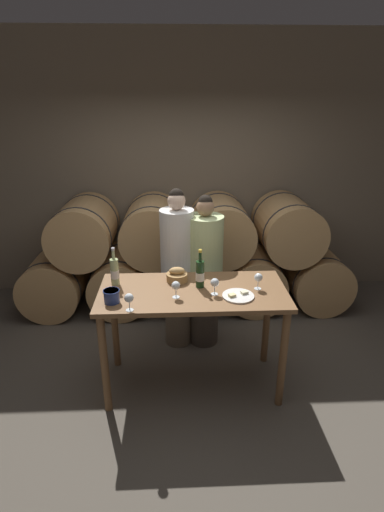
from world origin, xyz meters
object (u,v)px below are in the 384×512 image
(person_right, at_px, (205,273))
(wine_bottle_red, at_px, (200,274))
(person_left, at_px, (177,269))
(bread_basket, at_px, (177,276))
(tasting_table, at_px, (193,305))
(cheese_plate, at_px, (238,296))
(wine_glass_center, at_px, (215,283))
(wine_bottle_white, at_px, (115,272))
(wine_glass_far_left, at_px, (129,298))
(wine_glass_left, at_px, (176,286))
(wine_glass_right, at_px, (258,278))
(blue_crock, at_px, (112,296))

(person_right, height_order, wine_bottle_red, person_right)
(person_left, bearing_deg, bread_basket, -90.91)
(tasting_table, height_order, bread_basket, bread_basket)
(cheese_plate, distance_m, wine_glass_center, 0.22)
(wine_bottle_white, relative_size, cheese_plate, 1.30)
(wine_glass_far_left, height_order, wine_glass_left, same)
(person_left, bearing_deg, tasting_table, -79.76)
(tasting_table, distance_m, person_right, 0.69)
(wine_bottle_white, xyz_separation_m, wine_glass_center, (0.84, -0.22, -0.02))
(wine_glass_far_left, bearing_deg, tasting_table, 32.55)
(wine_bottle_red, xyz_separation_m, cheese_plate, (0.30, -0.19, -0.11))
(wine_glass_far_left, height_order, wine_glass_center, same)
(wine_glass_far_left, bearing_deg, bread_basket, 53.89)
(person_right, distance_m, wine_glass_left, 0.89)
(tasting_table, relative_size, wine_glass_right, 11.10)
(wine_bottle_red, bearing_deg, person_left, 106.84)
(person_right, height_order, wine_bottle_white, person_right)
(bread_basket, distance_m, cheese_plate, 0.59)
(wine_glass_left, relative_size, wine_glass_right, 1.00)
(bread_basket, relative_size, wine_glass_right, 1.30)
(person_right, height_order, bread_basket, person_right)
(cheese_plate, bearing_deg, wine_glass_left, 178.82)
(cheese_plate, bearing_deg, bread_basket, 147.30)
(person_left, relative_size, wine_glass_center, 11.76)
(wine_bottle_white, distance_m, wine_glass_center, 0.87)
(person_left, distance_m, wine_glass_center, 0.84)
(wine_glass_far_left, bearing_deg, cheese_plate, 12.04)
(bread_basket, relative_size, wine_glass_center, 1.30)
(bread_basket, bearing_deg, wine_glass_center, -40.99)
(wine_glass_center, xyz_separation_m, wine_glass_right, (0.37, 0.09, 0.00))
(blue_crock, height_order, bread_basket, bread_basket)
(wine_glass_center, bearing_deg, wine_bottle_white, 165.02)
(person_right, relative_size, wine_glass_center, 11.30)
(person_right, relative_size, wine_glass_right, 11.30)
(wine_bottle_red, height_order, blue_crock, wine_bottle_red)
(blue_crock, height_order, wine_glass_center, wine_glass_center)
(person_right, xyz_separation_m, wine_glass_far_left, (-0.65, -0.99, 0.25))
(person_right, bearing_deg, wine_glass_far_left, -123.00)
(cheese_plate, xyz_separation_m, wine_glass_left, (-0.50, 0.01, 0.09))
(person_left, height_order, wine_bottle_white, person_left)
(tasting_table, bearing_deg, bread_basket, 125.34)
(wine_glass_right, bearing_deg, wine_glass_center, -167.15)
(wine_bottle_white, height_order, wine_glass_left, wine_bottle_white)
(cheese_plate, bearing_deg, wine_bottle_red, 146.93)
(person_left, height_order, blue_crock, person_left)
(wine_bottle_white, xyz_separation_m, wine_glass_left, (0.52, -0.27, -0.02))
(person_right, distance_m, cheese_plate, 0.85)
(tasting_table, xyz_separation_m, person_right, (0.15, 0.68, -0.01))
(person_left, relative_size, wine_glass_right, 11.76)
(blue_crock, relative_size, wine_glass_center, 0.92)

